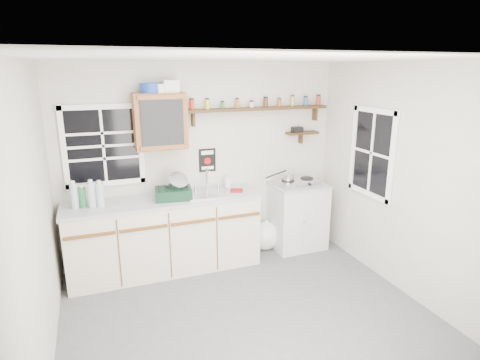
# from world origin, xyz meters

# --- Properties ---
(room) EXTENTS (3.64, 3.24, 2.54)m
(room) POSITION_xyz_m (0.00, 0.00, 1.25)
(room) COLOR #515153
(room) RESTS_ON ground
(main_cabinet) EXTENTS (2.31, 0.63, 0.92)m
(main_cabinet) POSITION_xyz_m (-0.58, 1.30, 0.46)
(main_cabinet) COLOR beige
(main_cabinet) RESTS_ON floor
(right_cabinet) EXTENTS (0.73, 0.57, 0.91)m
(right_cabinet) POSITION_xyz_m (1.25, 1.32, 0.46)
(right_cabinet) COLOR silver
(right_cabinet) RESTS_ON floor
(sink) EXTENTS (0.52, 0.44, 0.29)m
(sink) POSITION_xyz_m (-0.05, 1.30, 0.93)
(sink) COLOR #BCBCC1
(sink) RESTS_ON main_cabinet
(upper_cabinet) EXTENTS (0.60, 0.32, 0.65)m
(upper_cabinet) POSITION_xyz_m (-0.55, 1.44, 1.82)
(upper_cabinet) COLOR brown
(upper_cabinet) RESTS_ON wall_back
(upper_cabinet_clutter) EXTENTS (0.44, 0.24, 0.14)m
(upper_cabinet_clutter) POSITION_xyz_m (-0.55, 1.44, 2.21)
(upper_cabinet_clutter) COLOR #17369A
(upper_cabinet_clutter) RESTS_ON upper_cabinet
(spice_shelf) EXTENTS (1.91, 0.18, 0.35)m
(spice_shelf) POSITION_xyz_m (0.73, 1.51, 1.93)
(spice_shelf) COLOR black
(spice_shelf) RESTS_ON wall_back
(secondary_shelf) EXTENTS (0.45, 0.16, 0.24)m
(secondary_shelf) POSITION_xyz_m (1.36, 1.52, 1.58)
(secondary_shelf) COLOR black
(secondary_shelf) RESTS_ON wall_back
(warning_sign) EXTENTS (0.22, 0.02, 0.30)m
(warning_sign) POSITION_xyz_m (0.05, 1.59, 1.28)
(warning_sign) COLOR black
(warning_sign) RESTS_ON wall_back
(window_back) EXTENTS (0.93, 0.03, 0.98)m
(window_back) POSITION_xyz_m (-1.20, 1.59, 1.55)
(window_back) COLOR black
(window_back) RESTS_ON wall_back
(window_right) EXTENTS (0.03, 0.78, 1.08)m
(window_right) POSITION_xyz_m (1.79, 0.55, 1.45)
(window_right) COLOR black
(window_right) RESTS_ON wall_back
(water_bottles) EXTENTS (0.35, 0.12, 0.32)m
(water_bottles) POSITION_xyz_m (-1.42, 1.28, 1.06)
(water_bottles) COLOR #A6B9C3
(water_bottles) RESTS_ON main_cabinet
(dish_rack) EXTENTS (0.46, 0.37, 0.32)m
(dish_rack) POSITION_xyz_m (-0.45, 1.27, 1.02)
(dish_rack) COLOR black
(dish_rack) RESTS_ON main_cabinet
(soap_bottle) EXTENTS (0.09, 0.09, 0.17)m
(soap_bottle) POSITION_xyz_m (0.29, 1.50, 1.01)
(soap_bottle) COLOR silver
(soap_bottle) RESTS_ON main_cabinet
(rag) EXTENTS (0.19, 0.18, 0.02)m
(rag) POSITION_xyz_m (0.33, 1.28, 0.93)
(rag) COLOR maroon
(rag) RESTS_ON main_cabinet
(hotplate) EXTENTS (0.60, 0.36, 0.08)m
(hotplate) POSITION_xyz_m (1.22, 1.30, 0.95)
(hotplate) COLOR #BCBCC1
(hotplate) RESTS_ON right_cabinet
(saucepan) EXTENTS (0.33, 0.24, 0.15)m
(saucepan) POSITION_xyz_m (1.07, 1.31, 1.03)
(saucepan) COLOR #BCBCC1
(saucepan) RESTS_ON hotplate
(trash_bag) EXTENTS (0.40, 0.36, 0.46)m
(trash_bag) POSITION_xyz_m (0.80, 1.40, 0.20)
(trash_bag) COLOR white
(trash_bag) RESTS_ON floor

